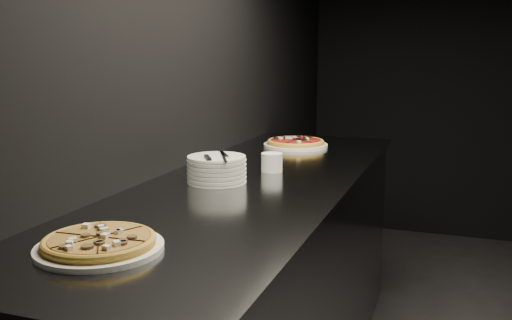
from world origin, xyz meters
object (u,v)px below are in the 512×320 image
(counter, at_px, (254,292))
(plate_stack, at_px, (217,169))
(pizza_mushroom, at_px, (99,243))
(pizza_tomato, at_px, (296,143))
(ramekin, at_px, (272,162))
(cutlery, at_px, (217,156))

(counter, relative_size, plate_stack, 11.20)
(counter, height_order, pizza_mushroom, pizza_mushroom)
(pizza_tomato, xyz_separation_m, ramekin, (0.08, -0.62, 0.02))
(pizza_mushroom, height_order, ramekin, ramekin)
(pizza_mushroom, xyz_separation_m, ramekin, (0.10, 1.04, 0.02))
(pizza_mushroom, xyz_separation_m, plate_stack, (-0.03, 0.79, 0.03))
(cutlery, relative_size, ramekin, 2.61)
(pizza_tomato, bearing_deg, cutlery, -93.17)
(pizza_tomato, distance_m, cutlery, 0.89)
(counter, bearing_deg, plate_stack, -144.10)
(pizza_mushroom, height_order, plate_stack, plate_stack)
(pizza_mushroom, bearing_deg, plate_stack, 92.42)
(counter, height_order, cutlery, cutlery)
(pizza_tomato, height_order, cutlery, cutlery)
(plate_stack, xyz_separation_m, cutlery, (0.01, -0.02, 0.05))
(counter, xyz_separation_m, pizza_tomato, (-0.06, 0.79, 0.48))
(pizza_mushroom, bearing_deg, counter, 84.51)
(counter, distance_m, cutlery, 0.58)
(plate_stack, relative_size, ramekin, 2.53)
(counter, distance_m, pizza_tomato, 0.92)
(counter, xyz_separation_m, plate_stack, (-0.12, -0.08, 0.51))
(counter, distance_m, ramekin, 0.53)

